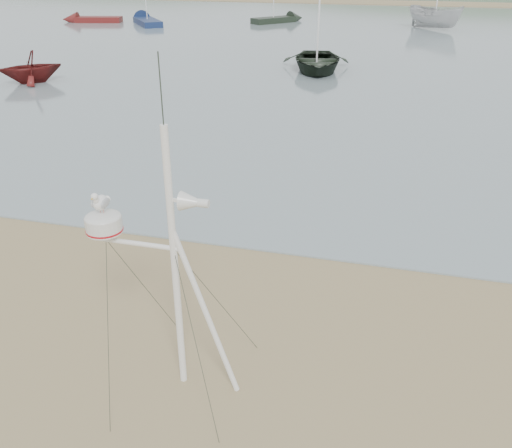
% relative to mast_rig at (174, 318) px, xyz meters
% --- Properties ---
extents(ground, '(560.00, 560.00, 0.00)m').
position_rel_mast_rig_xyz_m(ground, '(-0.81, 0.33, -1.22)').
color(ground, olive).
rests_on(ground, ground).
extents(sandbar, '(560.00, 7.00, 0.07)m').
position_rel_mast_rig_xyz_m(sandbar, '(-0.81, 70.33, -1.14)').
color(sandbar, olive).
rests_on(sandbar, water).
extents(hill_ridge, '(620.00, 180.00, 80.00)m').
position_rel_mast_rig_xyz_m(hill_ridge, '(17.71, 235.33, -20.91)').
color(hill_ridge, '#243C18').
rests_on(hill_ridge, ground).
extents(mast_rig, '(2.23, 2.39, 5.04)m').
position_rel_mast_rig_xyz_m(mast_rig, '(0.00, 0.00, 0.00)').
color(mast_rig, white).
rests_on(mast_rig, ground).
extents(boat_dark, '(3.97, 1.78, 5.36)m').
position_rel_mast_rig_xyz_m(boat_dark, '(-1.76, 24.72, 1.50)').
color(boat_dark, black).
rests_on(boat_dark, water).
extents(boat_red, '(2.94, 2.95, 3.00)m').
position_rel_mast_rig_xyz_m(boat_red, '(-15.30, 18.12, 0.32)').
color(boat_red, '#5B1614').
rests_on(boat_red, water).
extents(sailboat_dark_mid, '(4.66, 5.19, 5.64)m').
position_rel_mast_rig_xyz_m(sailboat_dark_mid, '(-8.30, 46.94, -0.91)').
color(sailboat_dark_mid, black).
rests_on(sailboat_dark_mid, ground).
extents(dinghy_red_far, '(5.70, 2.55, 1.35)m').
position_rel_mast_rig_xyz_m(dinghy_red_far, '(-26.31, 41.90, -0.93)').
color(dinghy_red_far, '#5B1614').
rests_on(dinghy_red_far, ground).
extents(sailboat_blue_near, '(5.35, 6.30, 6.66)m').
position_rel_mast_rig_xyz_m(sailboat_blue_near, '(-20.83, 42.90, -0.92)').
color(sailboat_blue_near, '#15254C').
rests_on(sailboat_blue_near, ground).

